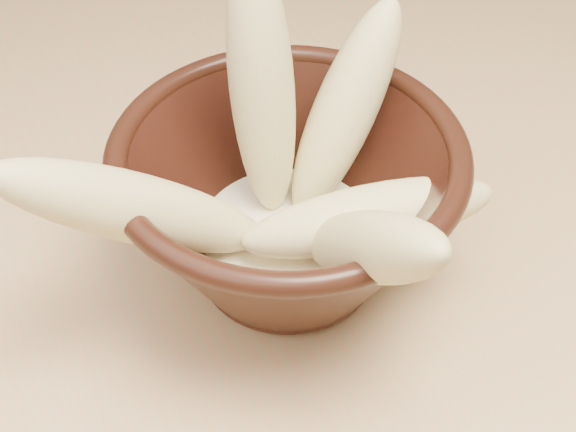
% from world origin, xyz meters
% --- Properties ---
extents(table, '(1.20, 0.80, 0.75)m').
position_xyz_m(table, '(0.00, 0.00, 0.67)').
color(table, tan).
rests_on(table, ground).
extents(bowl, '(0.21, 0.21, 0.11)m').
position_xyz_m(bowl, '(-0.19, -0.10, 0.82)').
color(bowl, black).
rests_on(bowl, table).
extents(milk_puddle, '(0.12, 0.12, 0.02)m').
position_xyz_m(milk_puddle, '(-0.19, -0.10, 0.79)').
color(milk_puddle, beige).
rests_on(milk_puddle, bowl).
extents(banana_upright, '(0.05, 0.08, 0.17)m').
position_xyz_m(banana_upright, '(-0.19, -0.06, 0.88)').
color(banana_upright, '#CFC27A').
rests_on(banana_upright, bowl).
extents(banana_left, '(0.17, 0.04, 0.14)m').
position_xyz_m(banana_left, '(-0.28, -0.10, 0.85)').
color(banana_left, '#CFC27A').
rests_on(banana_left, bowl).
extents(banana_right, '(0.12, 0.07, 0.14)m').
position_xyz_m(banana_right, '(-0.14, -0.07, 0.85)').
color(banana_right, '#CFC27A').
rests_on(banana_right, bowl).
extents(banana_across, '(0.16, 0.08, 0.06)m').
position_xyz_m(banana_across, '(-0.16, -0.13, 0.82)').
color(banana_across, '#CFC27A').
rests_on(banana_across, bowl).
extents(banana_front, '(0.04, 0.15, 0.14)m').
position_xyz_m(banana_front, '(-0.18, -0.17, 0.85)').
color(banana_front, '#CFC27A').
rests_on(banana_front, bowl).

